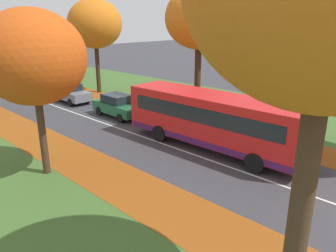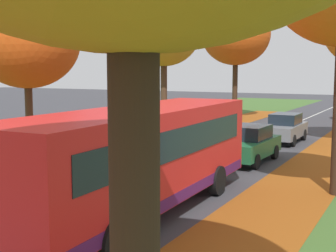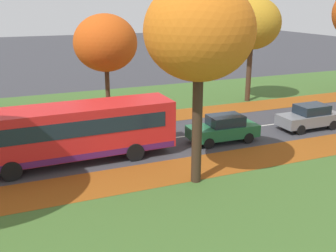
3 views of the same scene
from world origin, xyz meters
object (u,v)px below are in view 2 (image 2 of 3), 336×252
bus (140,155)px  car_grey_following (285,128)px  tree_left_far (236,34)px  tree_left_near (27,41)px  tree_left_mid (164,34)px  car_green_lead (249,144)px

bus → car_grey_following: bus is taller
tree_left_far → tree_left_near: bearing=-91.7°
car_grey_following → tree_left_near: bearing=-124.9°
tree_left_mid → tree_left_far: size_ratio=0.87×
tree_left_near → tree_left_far: 23.49m
tree_left_mid → car_green_lead: 12.00m
tree_left_mid → tree_left_far: tree_left_far is taller
tree_left_far → car_green_lead: bearing=-68.2°
tree_left_near → tree_left_mid: size_ratio=0.86×
bus → tree_left_mid: bearing=116.4°
tree_left_near → bus: (7.78, -3.70, -3.56)m
car_green_lead → car_grey_following: (-0.05, 6.50, 0.00)m
tree_left_mid → car_grey_following: size_ratio=2.01×
tree_left_near → car_grey_following: 14.70m
tree_left_near → car_grey_following: bearing=55.1°
tree_left_far → car_grey_following: 15.32m
tree_left_near → tree_left_mid: 12.00m
car_green_lead → tree_left_far: bearing=111.8°
tree_left_mid → car_green_lead: (8.06, -6.96, -5.53)m
car_grey_following → car_green_lead: bearing=-89.6°
car_green_lead → tree_left_mid: bearing=139.2°
tree_left_near → tree_left_far: (0.69, 23.41, 1.81)m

